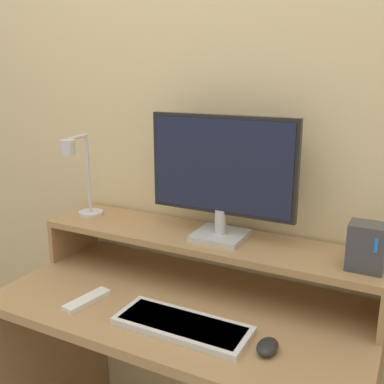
# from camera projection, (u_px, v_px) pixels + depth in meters

# --- Properties ---
(wall_back) EXTENTS (6.00, 0.05, 2.50)m
(wall_back) POSITION_uv_depth(u_px,v_px,m) (226.00, 133.00, 1.54)
(wall_back) COLOR beige
(wall_back) RESTS_ON ground_plane
(desk) EXTENTS (1.15, 0.58, 0.77)m
(desk) POSITION_uv_depth(u_px,v_px,m) (182.00, 366.00, 1.44)
(desk) COLOR #A87F51
(desk) RESTS_ON ground_plane
(monitor_shelf) EXTENTS (1.15, 0.26, 0.16)m
(monitor_shelf) POSITION_uv_depth(u_px,v_px,m) (205.00, 243.00, 1.49)
(monitor_shelf) COLOR #A87F51
(monitor_shelf) RESTS_ON desk
(monitor) EXTENTS (0.48, 0.16, 0.40)m
(monitor) POSITION_uv_depth(u_px,v_px,m) (221.00, 173.00, 1.40)
(monitor) COLOR #BCBCC1
(monitor) RESTS_ON monitor_shelf
(desk_lamp) EXTENTS (0.09, 0.19, 0.31)m
(desk_lamp) POSITION_uv_depth(u_px,v_px,m) (80.00, 175.00, 1.60)
(desk_lamp) COLOR silver
(desk_lamp) RESTS_ON monitor_shelf
(router_dock) EXTENTS (0.10, 0.08, 0.13)m
(router_dock) POSITION_uv_depth(u_px,v_px,m) (366.00, 247.00, 1.21)
(router_dock) COLOR #3D3D42
(router_dock) RESTS_ON monitor_shelf
(keyboard) EXTENTS (0.38, 0.15, 0.02)m
(keyboard) POSITION_uv_depth(u_px,v_px,m) (182.00, 325.00, 1.24)
(keyboard) COLOR silver
(keyboard) RESTS_ON desk
(mouse) EXTENTS (0.05, 0.08, 0.03)m
(mouse) POSITION_uv_depth(u_px,v_px,m) (268.00, 347.00, 1.13)
(mouse) COLOR black
(mouse) RESTS_ON desk
(remote_control) EXTENTS (0.07, 0.16, 0.02)m
(remote_control) POSITION_uv_depth(u_px,v_px,m) (87.00, 300.00, 1.38)
(remote_control) COLOR white
(remote_control) RESTS_ON desk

